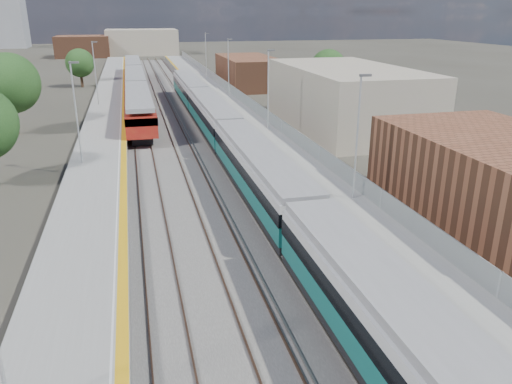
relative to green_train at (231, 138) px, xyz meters
name	(u,v)px	position (x,y,z in m)	size (l,w,h in m)	color
ground	(191,125)	(-1.50, 15.24, -2.10)	(320.00, 320.00, 0.00)	#47443A
ballast_bed	(169,121)	(-3.75, 17.74, -2.07)	(10.50, 155.00, 0.06)	#565451
tracks	(173,117)	(-3.15, 19.42, -2.00)	(8.96, 160.00, 0.17)	#4C3323
platform_right	(233,114)	(3.78, 17.74, -1.57)	(4.70, 155.00, 8.52)	slate
platform_left	(107,120)	(-10.55, 17.73, -1.59)	(4.30, 155.00, 8.52)	slate
buildings	(77,16)	(-19.62, 103.84, 8.60)	(72.00, 185.50, 40.00)	brown
green_train	(231,138)	(0.00, 0.00, 0.00)	(2.71, 75.62, 2.99)	black
red_train	(135,84)	(-7.00, 34.80, 0.06)	(2.90, 58.89, 3.67)	black
tree_b	(9,83)	(-19.36, 15.29, 3.01)	(5.98, 5.98, 8.11)	#382619
tree_c	(80,63)	(-15.45, 48.98, 1.80)	(4.58, 4.58, 6.21)	#382619
tree_d	(328,67)	(19.83, 28.81, 2.23)	(5.08, 5.08, 6.88)	#382619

